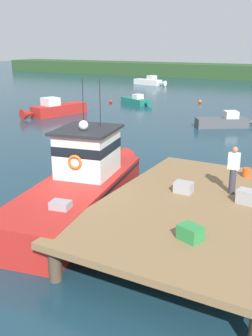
{
  "coord_description": "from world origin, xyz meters",
  "views": [
    {
      "loc": [
        8.23,
        -11.16,
        6.04
      ],
      "look_at": [
        1.2,
        1.61,
        1.4
      ],
      "focal_mm": 41.94,
      "sensor_mm": 36.0,
      "label": 1
    }
  ],
  "objects": [
    {
      "name": "moored_boat_near_channel",
      "position": [
        -17.9,
        43.82,
        0.49
      ],
      "size": [
        5.73,
        2.47,
        1.43
      ],
      "color": "silver",
      "rests_on": "ground"
    },
    {
      "name": "ground_plane",
      "position": [
        0.0,
        0.0,
        0.0
      ],
      "size": [
        200.0,
        200.0,
        0.0
      ],
      "primitive_type": "plane",
      "color": "#193847"
    },
    {
      "name": "mooring_buoy_outer",
      "position": [
        -10.7,
        24.93,
        0.18
      ],
      "size": [
        0.35,
        0.35,
        0.35
      ],
      "primitive_type": "sphere",
      "color": "red",
      "rests_on": "ground"
    },
    {
      "name": "deckhand_by_the_boat",
      "position": [
        5.38,
        1.42,
        2.06
      ],
      "size": [
        0.36,
        0.22,
        1.63
      ],
      "color": "#383842",
      "rests_on": "dock"
    },
    {
      "name": "crate_stack_near_edge",
      "position": [
        3.93,
        0.7,
        1.39
      ],
      "size": [
        0.61,
        0.45,
        0.37
      ],
      "primitive_type": "cube",
      "rotation": [
        0.0,
        0.0,
        0.02
      ],
      "color": "#9E9EA3",
      "rests_on": "dock"
    },
    {
      "name": "main_fishing_boat",
      "position": [
        0.1,
        0.17,
        1.01
      ],
      "size": [
        3.99,
        9.97,
        4.8
      ],
      "color": "red",
      "rests_on": "ground"
    },
    {
      "name": "mooring_buoy_spare_mooring",
      "position": [
        -13.32,
        24.62,
        0.18
      ],
      "size": [
        0.35,
        0.35,
        0.35
      ],
      "primitive_type": "sphere",
      "color": "red",
      "rests_on": "ground"
    },
    {
      "name": "mooring_buoy_inshore",
      "position": [
        -4.93,
        28.98,
        0.19
      ],
      "size": [
        0.39,
        0.39,
        0.39
      ],
      "primitive_type": "sphere",
      "color": "#EA5B19",
      "rests_on": "ground"
    },
    {
      "name": "moored_boat_far_right",
      "position": [
        0.77,
        18.04,
        0.42
      ],
      "size": [
        4.53,
        3.46,
        1.22
      ],
      "color": "#4C4C51",
      "rests_on": "ground"
    },
    {
      "name": "dock",
      "position": [
        4.8,
        0.0,
        1.07
      ],
      "size": [
        6.0,
        9.0,
        1.2
      ],
      "color": "#4C3D2D",
      "rests_on": "ground"
    },
    {
      "name": "moored_boat_far_left",
      "position": [
        -13.77,
        15.9,
        0.55
      ],
      "size": [
        2.94,
        6.34,
        1.59
      ],
      "color": "red",
      "rests_on": "ground"
    },
    {
      "name": "bait_bucket",
      "position": [
        5.44,
        3.42,
        1.37
      ],
      "size": [
        0.32,
        0.32,
        0.34
      ],
      "primitive_type": "cylinder",
      "color": "#E04C19",
      "rests_on": "dock"
    },
    {
      "name": "crate_single_far",
      "position": [
        6.03,
        0.77,
        1.42
      ],
      "size": [
        0.65,
        0.51,
        0.45
      ],
      "primitive_type": "cube",
      "rotation": [
        0.0,
        0.0,
        -0.13
      ],
      "color": "#9E9EA3",
      "rests_on": "dock"
    },
    {
      "name": "moored_boat_outer_mooring",
      "position": [
        -10.48,
        24.99,
        0.37
      ],
      "size": [
        4.21,
        2.63,
        1.09
      ],
      "color": "#196B5B",
      "rests_on": "ground"
    },
    {
      "name": "crate_stack_mid_dock",
      "position": [
        5.3,
        -2.4,
        1.4
      ],
      "size": [
        0.71,
        0.62,
        0.39
      ],
      "primitive_type": "cube",
      "rotation": [
        0.0,
        0.0,
        -0.35
      ],
      "color": "#2D8442",
      "rests_on": "dock"
    }
  ]
}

